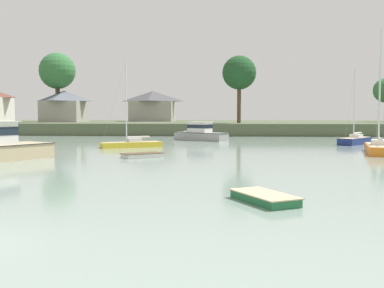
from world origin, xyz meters
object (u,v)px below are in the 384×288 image
(sailboat_yellow, at_px, (132,145))
(dinghy_green, at_px, (264,199))
(cruiser_grey, at_px, (197,136))
(sailboat_navy, at_px, (355,143))
(dinghy_white, at_px, (142,156))
(sailboat_orange, at_px, (379,151))

(sailboat_yellow, xyz_separation_m, dinghy_green, (11.83, -30.76, -0.08))
(cruiser_grey, distance_m, sailboat_yellow, 15.31)
(sailboat_navy, relative_size, dinghy_green, 2.62)
(dinghy_white, height_order, sailboat_orange, sailboat_orange)
(cruiser_grey, xyz_separation_m, sailboat_orange, (18.23, -19.92, -0.36))
(cruiser_grey, xyz_separation_m, dinghy_white, (-3.09, -25.46, -0.48))
(sailboat_yellow, bearing_deg, sailboat_orange, -13.69)
(cruiser_grey, bearing_deg, dinghy_green, -82.98)
(cruiser_grey, height_order, sailboat_orange, sailboat_orange)
(sailboat_navy, bearing_deg, dinghy_green, -110.58)
(cruiser_grey, distance_m, sailboat_navy, 20.87)
(cruiser_grey, relative_size, dinghy_green, 2.35)
(sailboat_yellow, bearing_deg, cruiser_grey, 65.58)
(cruiser_grey, bearing_deg, dinghy_white, -96.91)
(sailboat_orange, bearing_deg, sailboat_yellow, 166.31)
(dinghy_white, height_order, dinghy_green, dinghy_green)
(sailboat_navy, relative_size, sailboat_yellow, 0.98)
(cruiser_grey, height_order, sailboat_yellow, sailboat_yellow)
(dinghy_green, bearing_deg, dinghy_white, 114.05)
(sailboat_orange, distance_m, dinghy_green, 27.86)
(sailboat_yellow, bearing_deg, dinghy_green, -68.96)
(sailboat_navy, height_order, sailboat_yellow, sailboat_yellow)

